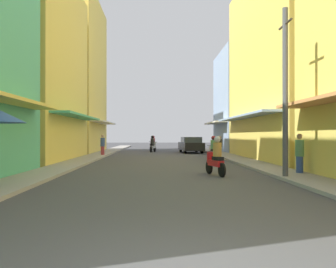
{
  "coord_description": "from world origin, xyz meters",
  "views": [
    {
      "loc": [
        -0.32,
        -3.72,
        1.62
      ],
      "look_at": [
        0.45,
        21.09,
        1.7
      ],
      "focal_mm": 37.68,
      "sensor_mm": 36.0,
      "label": 1
    }
  ],
  "objects": [
    {
      "name": "sidewalk_left",
      "position": [
        -4.92,
        19.98,
        0.06
      ],
      "size": [
        1.62,
        55.97,
        0.12
      ],
      "primitive_type": "cube",
      "color": "#9E9991",
      "rests_on": "ground"
    },
    {
      "name": "utility_pole",
      "position": [
        4.37,
        8.99,
        3.21
      ],
      "size": [
        0.2,
        1.2,
        6.28
      ],
      "color": "#4C4C4F",
      "rests_on": "ground"
    },
    {
      "name": "building_left_mid",
      "position": [
        -8.73,
        18.65,
        5.8
      ],
      "size": [
        7.05,
        10.27,
        11.61
      ],
      "color": "#EFD159",
      "rests_on": "ground"
    },
    {
      "name": "motorbike_black",
      "position": [
        -0.74,
        32.25,
        0.7
      ],
      "size": [
        0.67,
        1.77,
        1.58
      ],
      "color": "black",
      "rests_on": "ground"
    },
    {
      "name": "building_left_far",
      "position": [
        -8.73,
        29.25,
        7.03
      ],
      "size": [
        7.05,
        9.93,
        14.07
      ],
      "color": "#EFD159",
      "rests_on": "ground"
    },
    {
      "name": "building_right_far",
      "position": [
        8.73,
        29.86,
        4.8
      ],
      "size": [
        7.05,
        8.02,
        9.61
      ],
      "color": "#8CA5CC",
      "rests_on": "ground"
    },
    {
      "name": "motorbike_red",
      "position": [
        2.02,
        10.31,
        0.7
      ],
      "size": [
        0.67,
        1.77,
        1.58
      ],
      "color": "black",
      "rests_on": "ground"
    },
    {
      "name": "parked_car",
      "position": [
        2.78,
        28.31,
        0.74
      ],
      "size": [
        2.1,
        4.23,
        1.45
      ],
      "color": "black",
      "rests_on": "ground"
    },
    {
      "name": "sidewalk_right",
      "position": [
        4.92,
        19.98,
        0.06
      ],
      "size": [
        1.62,
        55.97,
        0.12
      ],
      "primitive_type": "cube",
      "color": "#9E9991",
      "rests_on": "ground"
    },
    {
      "name": "motorbike_white",
      "position": [
        3.12,
        17.89,
        0.7
      ],
      "size": [
        0.55,
        1.81,
        1.58
      ],
      "color": "black",
      "rests_on": "ground"
    },
    {
      "name": "pedestrian_far",
      "position": [
        5.35,
        10.12,
        0.84
      ],
      "size": [
        0.34,
        0.34,
        1.68
      ],
      "color": "#334C8C",
      "rests_on": "ground"
    },
    {
      "name": "ground_plane",
      "position": [
        0.0,
        19.98,
        0.0
      ],
      "size": [
        105.53,
        105.53,
        0.0
      ],
      "primitive_type": "plane",
      "color": "#424244"
    },
    {
      "name": "pedestrian_midway",
      "position": [
        4.61,
        23.76,
        0.78
      ],
      "size": [
        0.34,
        0.34,
        1.56
      ],
      "color": "#598C59",
      "rests_on": "ground"
    },
    {
      "name": "motorbike_silver",
      "position": [
        -0.71,
        29.85,
        0.7
      ],
      "size": [
        0.71,
        1.76,
        1.58
      ],
      "color": "black",
      "rests_on": "ground"
    },
    {
      "name": "building_right_mid",
      "position": [
        8.73,
        18.86,
        6.26
      ],
      "size": [
        7.05,
        13.36,
        12.54
      ],
      "color": "#EFD159",
      "rests_on": "ground"
    },
    {
      "name": "pedestrian_crossing",
      "position": [
        -4.48,
        23.3,
        0.83
      ],
      "size": [
        0.34,
        0.34,
        1.66
      ],
      "color": "#99333F",
      "rests_on": "ground"
    }
  ]
}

